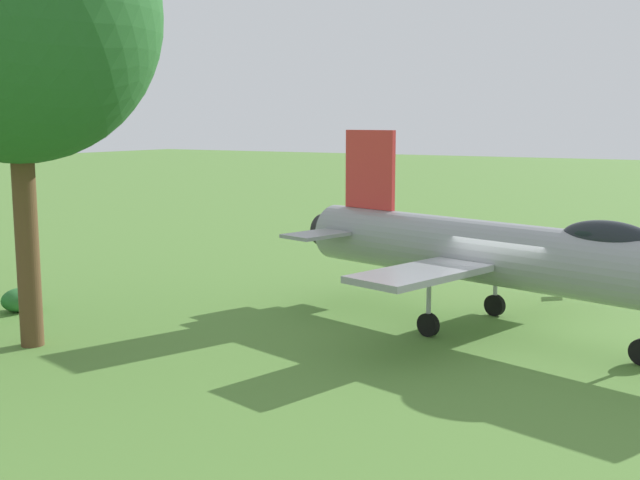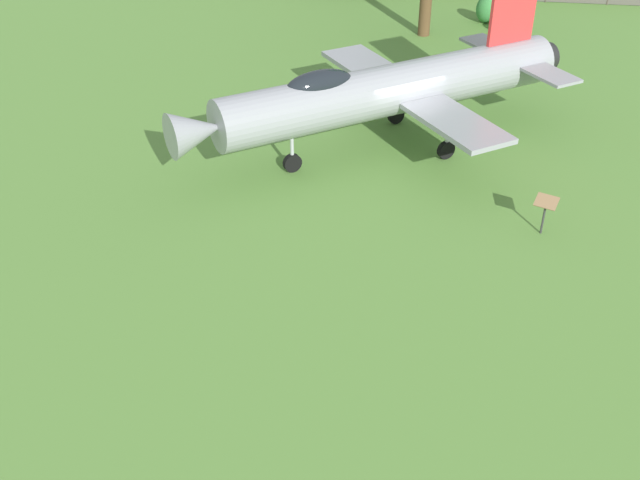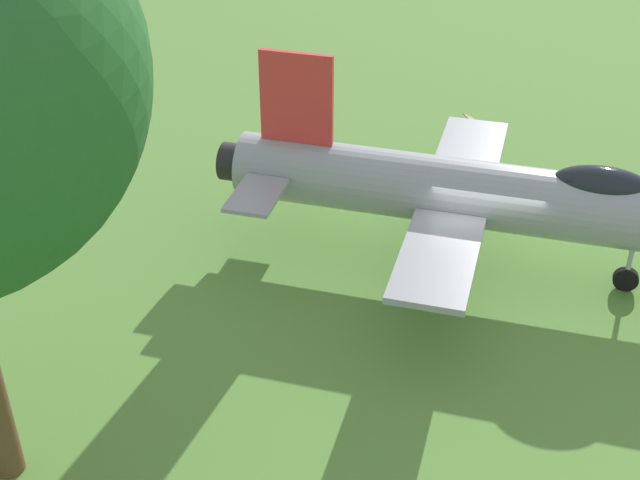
# 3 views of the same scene
# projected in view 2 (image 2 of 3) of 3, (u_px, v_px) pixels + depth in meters

# --- Properties ---
(ground_plane) EXTENTS (200.00, 200.00, 0.00)m
(ground_plane) POSITION_uv_depth(u_px,v_px,m) (389.00, 147.00, 25.41)
(ground_plane) COLOR #568438
(display_jet) EXTENTS (9.09, 13.84, 5.15)m
(display_jet) POSITION_uv_depth(u_px,v_px,m) (382.00, 91.00, 24.10)
(display_jet) COLOR gray
(display_jet) RESTS_ON ground_plane
(shrub_near_fence) EXTENTS (1.02, 0.91, 1.27)m
(shrub_near_fence) POSITION_uv_depth(u_px,v_px,m) (486.00, 9.00, 36.06)
(shrub_near_fence) COLOR #387F3D
(shrub_near_fence) RESTS_ON ground_plane
(shrub_by_tree) EXTENTS (1.07, 0.94, 0.67)m
(shrub_by_tree) POSITION_uv_depth(u_px,v_px,m) (503.00, 24.00, 35.18)
(shrub_by_tree) COLOR #2D7033
(shrub_by_tree) RESTS_ON ground_plane
(info_plaque) EXTENTS (0.69, 0.55, 1.14)m
(info_plaque) POSITION_uv_depth(u_px,v_px,m) (546.00, 207.00, 20.57)
(info_plaque) COLOR #333333
(info_plaque) RESTS_ON ground_plane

